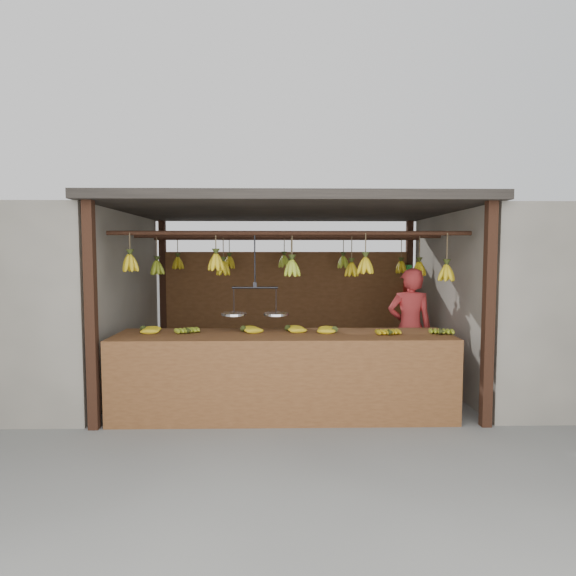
{
  "coord_description": "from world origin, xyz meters",
  "views": [
    {
      "loc": [
        -0.13,
        -6.3,
        1.78
      ],
      "look_at": [
        0.0,
        0.3,
        1.3
      ],
      "focal_mm": 30.0,
      "sensor_mm": 36.0,
      "label": 1
    }
  ],
  "objects": [
    {
      "name": "hanging_bananas",
      "position": [
        0.0,
        -0.01,
        1.61
      ],
      "size": [
        3.63,
        2.25,
        0.4
      ],
      "color": "gold",
      "rests_on": "ground"
    },
    {
      "name": "balance_scale",
      "position": [
        -0.39,
        -1.0,
        1.15
      ],
      "size": [
        0.74,
        0.28,
        0.91
      ],
      "color": "black",
      "rests_on": "ground"
    },
    {
      "name": "ground",
      "position": [
        0.0,
        0.0,
        0.0
      ],
      "size": [
        80.0,
        80.0,
        0.0
      ],
      "primitive_type": "plane",
      "color": "#5B5B57"
    },
    {
      "name": "counter",
      "position": [
        -0.08,
        -1.23,
        0.71
      ],
      "size": [
        3.65,
        0.83,
        0.96
      ],
      "color": "brown",
      "rests_on": "ground"
    },
    {
      "name": "neighbor_left",
      "position": [
        -3.6,
        0.0,
        1.15
      ],
      "size": [
        3.0,
        3.0,
        2.3
      ],
      "primitive_type": "cube",
      "color": "slate",
      "rests_on": "ground"
    },
    {
      "name": "stall",
      "position": [
        0.0,
        0.33,
        1.97
      ],
      "size": [
        4.3,
        3.3,
        2.4
      ],
      "color": "black",
      "rests_on": "ground"
    },
    {
      "name": "neighbor_right",
      "position": [
        3.6,
        0.0,
        1.15
      ],
      "size": [
        3.0,
        3.0,
        2.3
      ],
      "primitive_type": "cube",
      "color": "slate",
      "rests_on": "ground"
    },
    {
      "name": "vendor",
      "position": [
        1.6,
        -0.05,
        0.79
      ],
      "size": [
        0.6,
        0.42,
        1.59
      ],
      "primitive_type": "imported",
      "rotation": [
        0.0,
        0.0,
        3.07
      ],
      "color": "#BF3333",
      "rests_on": "ground"
    },
    {
      "name": "bag_bundles",
      "position": [
        1.94,
        1.35,
        1.0
      ],
      "size": [
        0.08,
        0.26,
        1.18
      ],
      "color": "#199926",
      "rests_on": "ground"
    }
  ]
}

